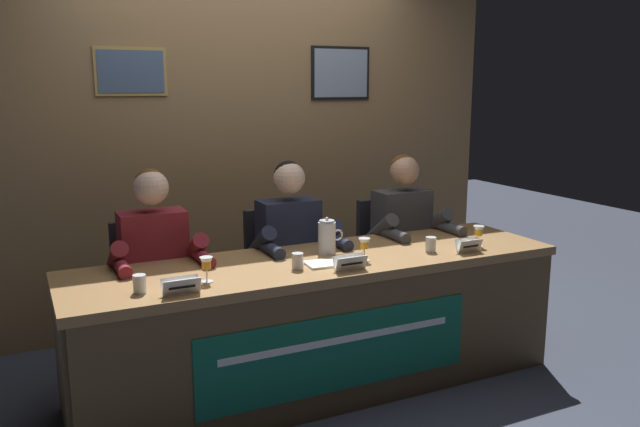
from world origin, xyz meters
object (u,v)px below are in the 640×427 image
Objects in this scene: water_cup_left at (140,285)px; water_cup_center at (298,262)px; chair_left at (152,302)px; water_cup_right at (431,245)px; panelist_right at (408,234)px; nameplate_left at (181,286)px; juice_glass_right at (479,232)px; juice_glass_left at (206,265)px; nameplate_right at (469,246)px; water_pitcher_central at (327,237)px; document_stack_center at (326,263)px; juice_glass_center at (364,245)px; chair_right at (391,267)px; conference_table at (328,306)px; panelist_left at (157,264)px; panelist_center at (294,248)px; nameplate_center at (350,263)px; chair_center at (282,283)px.

water_cup_left and water_cup_center have the same top height.
chair_left is 1.64m from water_cup_right.
panelist_right reaches higher than chair_left.
juice_glass_right reaches higher than nameplate_left.
nameplate_right is (1.49, -0.10, -0.05)m from juice_glass_left.
juice_glass_right is at bearing -75.38° from panelist_right.
water_cup_right is (1.46, 0.14, -0.00)m from nameplate_left.
water_pitcher_central is 0.24m from document_stack_center.
juice_glass_center is 1.01m from chair_right.
juice_glass_right reaches higher than water_cup_left.
water_cup_left is 0.56× the size of nameplate_right.
conference_table is 0.90m from nameplate_left.
water_cup_left is at bearing -104.40° from chair_left.
panelist_left is 0.53m from juice_glass_left.
panelist_center reaches higher than conference_table.
nameplate_left is at bearing -172.31° from juice_glass_center.
juice_glass_left is at bearing -75.25° from panelist_left.
nameplate_left is 1.88m from chair_right.
panelist_left is 1.53m from water_cup_right.
chair_right is at bearing 100.71° from juice_glass_right.
panelist_left is 7.08× the size of nameplate_center.
water_pitcher_central is at bearing 158.24° from water_cup_right.
panelist_right is (1.64, 0.64, -0.06)m from nameplate_left.
water_pitcher_central is (0.08, -0.28, 0.12)m from panelist_center.
panelist_center is 0.64m from nameplate_center.
water_cup_left is 1.13m from panelist_center.
juice_glass_left is at bearing -161.21° from panelist_right.
juice_glass_left is 0.85m from panelist_center.
nameplate_left is at bearing -142.50° from panelist_center.
panelist_left reaches higher than water_cup_center.
juice_glass_center reaches higher than water_cup_left.
panelist_center is 1.36× the size of chair_right.
juice_glass_left and juice_glass_center have the same top height.
water_pitcher_central is (-0.73, 0.33, 0.05)m from nameplate_right.
panelist_right is at bearing 0.00° from panelist_center.
chair_right reaches higher than water_cup_left.
water_pitcher_central is at bearing 12.97° from water_cup_left.
panelist_center reaches higher than water_cup_right.
conference_table is 18.15× the size of nameplate_right.
juice_glass_center is at bearing -68.74° from panelist_center.
nameplate_center reaches higher than conference_table.
chair_left is 0.82m from juice_glass_left.
nameplate_left is 0.21m from juice_glass_left.
juice_glass_center is at bearing -0.74° from water_cup_center.
document_stack_center is (0.65, 0.02, -0.08)m from juice_glass_left.
panelist_center reaches higher than juice_glass_left.
nameplate_left is 0.82× the size of water_pitcher_central.
chair_center reaches higher than water_cup_right.
chair_center is 0.34m from panelist_center.
water_cup_left is at bearing -175.37° from juice_glass_left.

